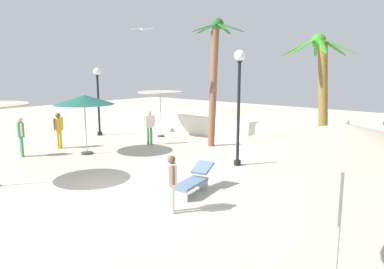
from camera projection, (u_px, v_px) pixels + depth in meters
The scene contains 15 objects.
ground_plane at pixel (123, 193), 11.35m from camera, with size 56.00×56.00×0.00m, color beige.
boundary_wall at pixel (272, 135), 18.22m from camera, with size 25.20×0.30×1.08m, color silver.
patio_umbrella_0 at pixel (346, 136), 5.57m from camera, with size 3.14×3.14×3.03m.
patio_umbrella_2 at pixel (160, 94), 20.41m from camera, with size 2.47×2.47×2.65m.
patio_umbrella_4 at pixel (84, 100), 16.16m from camera, with size 2.63×2.63×2.71m.
palm_tree_0 at pixel (215, 69), 17.56m from camera, with size 2.55×2.55×6.12m.
palm_tree_2 at pixel (322, 85), 13.88m from camera, with size 2.98×2.84×5.10m.
lamp_post_0 at pixel (98, 91), 20.79m from camera, with size 0.41×0.41×3.84m.
lamp_post_2 at pixel (239, 89), 14.11m from camera, with size 0.43×0.43×4.50m.
lounge_chair_0 at pixel (194, 180), 11.37m from camera, with size 0.91×1.91×0.81m.
guest_0 at pixel (59, 127), 17.57m from camera, with size 0.31×0.55×1.72m.
guest_1 at pixel (21, 133), 15.87m from camera, with size 0.55×0.32×1.74m.
guest_2 at pixel (149, 124), 18.42m from camera, with size 0.41×0.47×1.73m.
guest_3 at pixel (172, 179), 9.66m from camera, with size 0.47×0.41×1.56m.
seagull_0 at pixel (142, 29), 16.32m from camera, with size 0.84×0.78×0.14m.
Camera 1 is at (8.69, -6.84, 3.79)m, focal length 34.37 mm.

